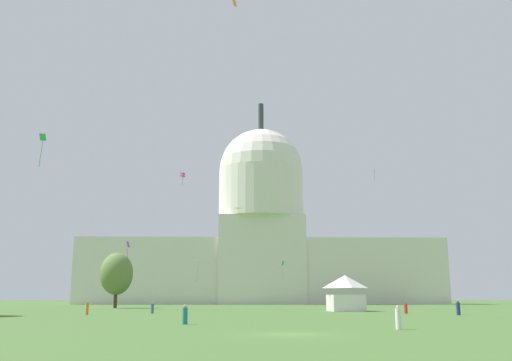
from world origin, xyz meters
TOP-DOWN VIEW (x-y plane):
  - ground_plane at (0.00, 0.00)m, footprint 800.00×800.00m
  - capitol_building at (3.90, 150.19)m, footprint 116.62×28.10m
  - event_tent at (13.84, 56.70)m, footprint 5.50×7.16m
  - tree_west_far at (-28.56, 83.42)m, footprint 7.04×7.01m
  - person_white_edge_east at (7.87, 5.03)m, footprint 0.54×0.54m
  - person_red_near_tent at (19.33, 42.44)m, footprint 0.66×0.66m
  - person_teal_deep_crowd at (-7.64, 12.79)m, footprint 0.58×0.58m
  - person_denim_back_center at (-15.12, 44.63)m, footprint 0.51×0.51m
  - person_orange_front_left at (-22.52, 38.97)m, footprint 0.50×0.50m
  - person_navy_lawn_far_left at (24.10, 36.15)m, footprint 0.66×0.66m
  - kite_green_mid at (-25.64, 27.30)m, footprint 0.95×0.96m
  - kite_orange_high at (-4.07, 33.95)m, footprint 0.71×0.74m
  - kite_red_high at (35.80, 123.13)m, footprint 0.29×0.75m
  - kite_turquoise_low at (6.97, 97.90)m, footprint 0.68×0.97m
  - kite_gold_low at (-3.64, 60.50)m, footprint 1.44×0.99m
  - kite_magenta_mid at (-16.20, 89.83)m, footprint 1.20×1.19m
  - kite_yellow_low at (-12.72, 92.42)m, footprint 0.97×1.81m
  - kite_violet_low at (-23.92, 70.41)m, footprint 0.69×0.89m

SIDE VIEW (x-z plane):
  - ground_plane at x=0.00m, z-range 0.00..0.00m
  - person_red_near_tent at x=19.33m, z-range -0.08..1.43m
  - person_denim_back_center at x=-15.12m, z-range -0.07..1.45m
  - person_teal_deep_crowd at x=-7.64m, z-range -0.08..1.52m
  - person_white_edge_east at x=7.87m, z-range -0.07..1.55m
  - person_orange_front_left at x=-22.52m, z-range -0.06..1.60m
  - person_navy_lawn_far_left at x=24.10m, z-range -0.09..1.71m
  - event_tent at x=13.84m, z-range 0.02..5.68m
  - tree_west_far at x=-28.56m, z-range 1.29..12.54m
  - kite_yellow_low at x=-12.72m, z-range 7.16..11.26m
  - kite_turquoise_low at x=6.97m, z-range 7.46..11.56m
  - kite_violet_low at x=-23.92m, z-range 9.88..13.17m
  - kite_gold_low at x=-3.64m, z-range 15.16..18.21m
  - kite_green_mid at x=-25.64m, z-range 17.60..21.55m
  - capitol_building at x=3.90m, z-range -12.02..55.71m
  - kite_magenta_mid at x=-16.20m, z-range 27.84..30.78m
  - kite_red_high at x=35.80m, z-range 36.22..39.55m
  - kite_orange_high at x=-4.07m, z-range 40.21..41.33m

